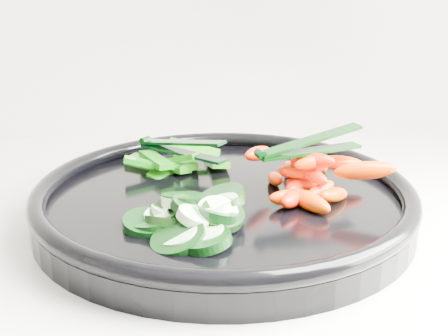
{
  "coord_description": "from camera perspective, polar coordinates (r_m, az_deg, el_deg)",
  "views": [
    {
      "loc": [
        0.37,
        1.12,
        1.18
      ],
      "look_at": [
        0.43,
        1.68,
        0.99
      ],
      "focal_mm": 50.0,
      "sensor_mm": 36.0,
      "label": 1
    }
  ],
  "objects": [
    {
      "name": "tong_carrot",
      "position": [
        0.61,
        7.63,
        1.98
      ],
      "size": [
        0.11,
        0.05,
        0.02
      ],
      "color": "black",
      "rests_on": "carrot_pile"
    },
    {
      "name": "veggie_tray",
      "position": [
        0.61,
        -0.0,
        -3.05
      ],
      "size": [
        0.38,
        0.38,
        0.04
      ],
      "color": "black",
      "rests_on": "counter"
    },
    {
      "name": "pepper_pile",
      "position": [
        0.69,
        -4.48,
        0.56
      ],
      "size": [
        0.12,
        0.08,
        0.03
      ],
      "color": "#27730B",
      "rests_on": "veggie_tray"
    },
    {
      "name": "tong_pepper",
      "position": [
        0.69,
        -4.08,
        1.92
      ],
      "size": [
        0.09,
        0.09,
        0.02
      ],
      "color": "black",
      "rests_on": "pepper_pile"
    },
    {
      "name": "cucumber_pile",
      "position": [
        0.55,
        -3.41,
        -4.44
      ],
      "size": [
        0.12,
        0.14,
        0.04
      ],
      "color": "black",
      "rests_on": "veggie_tray"
    },
    {
      "name": "carrot_pile",
      "position": [
        0.62,
        7.88,
        -0.88
      ],
      "size": [
        0.14,
        0.15,
        0.05
      ],
      "color": "#FA2F00",
      "rests_on": "veggie_tray"
    }
  ]
}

